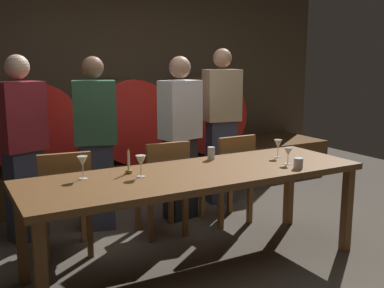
{
  "coord_description": "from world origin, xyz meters",
  "views": [
    {
      "loc": [
        -1.84,
        -2.94,
        1.59
      ],
      "look_at": [
        -0.17,
        0.06,
        0.94
      ],
      "focal_mm": 42.14,
      "sensor_mm": 36.0,
      "label": 1
    }
  ],
  "objects_px": {
    "wine_barrel_left": "(27,124)",
    "dining_table": "(197,180)",
    "chair_left": "(65,198)",
    "guest_far_left": "(23,148)",
    "cup_left": "(211,153)",
    "wine_glass_far_right": "(278,144)",
    "wine_glass_center_right": "(288,152)",
    "guest_center_left": "(96,143)",
    "chair_center": "(164,183)",
    "wine_barrel_center": "(121,118)",
    "guest_center_right": "(180,137)",
    "cup_right": "(298,163)",
    "guest_far_right": "(222,125)",
    "candle_center": "(129,166)",
    "wine_glass_center_left": "(141,162)",
    "wine_glass_far_left": "(82,162)",
    "wine_barrel_right": "(196,113)",
    "chair_right": "(230,174)"
  },
  "relations": [
    {
      "from": "guest_far_left",
      "to": "cup_left",
      "type": "xyz_separation_m",
      "value": [
        1.36,
        -0.91,
        -0.02
      ]
    },
    {
      "from": "dining_table",
      "to": "wine_glass_far_right",
      "type": "height_order",
      "value": "wine_glass_far_right"
    },
    {
      "from": "chair_center",
      "to": "dining_table",
      "type": "bearing_deg",
      "value": 89.53
    },
    {
      "from": "guest_far_right",
      "to": "wine_glass_center_right",
      "type": "relative_size",
      "value": 12.54
    },
    {
      "from": "wine_barrel_right",
      "to": "wine_glass_far_left",
      "type": "distance_m",
      "value": 2.85
    },
    {
      "from": "guest_far_left",
      "to": "wine_glass_far_right",
      "type": "bearing_deg",
      "value": 128.58
    },
    {
      "from": "wine_glass_far_left",
      "to": "guest_center_left",
      "type": "bearing_deg",
      "value": 67.76
    },
    {
      "from": "wine_barrel_left",
      "to": "dining_table",
      "type": "bearing_deg",
      "value": -68.67
    },
    {
      "from": "wine_glass_center_right",
      "to": "cup_right",
      "type": "xyz_separation_m",
      "value": [
        -0.03,
        -0.15,
        -0.06
      ]
    },
    {
      "from": "guest_center_left",
      "to": "wine_glass_center_left",
      "type": "bearing_deg",
      "value": 104.54
    },
    {
      "from": "wine_glass_center_left",
      "to": "guest_center_left",
      "type": "bearing_deg",
      "value": 89.75
    },
    {
      "from": "wine_barrel_left",
      "to": "wine_glass_center_left",
      "type": "height_order",
      "value": "wine_barrel_left"
    },
    {
      "from": "wine_glass_center_right",
      "to": "cup_right",
      "type": "height_order",
      "value": "wine_glass_center_right"
    },
    {
      "from": "wine_glass_far_left",
      "to": "wine_glass_far_right",
      "type": "bearing_deg",
      "value": -3.77
    },
    {
      "from": "cup_left",
      "to": "cup_right",
      "type": "xyz_separation_m",
      "value": [
        0.42,
        -0.6,
        -0.01
      ]
    },
    {
      "from": "guest_center_left",
      "to": "guest_far_left",
      "type": "bearing_deg",
      "value": 9.13
    },
    {
      "from": "wine_glass_center_left",
      "to": "wine_glass_far_left",
      "type": "bearing_deg",
      "value": 159.26
    },
    {
      "from": "guest_far_left",
      "to": "guest_center_right",
      "type": "distance_m",
      "value": 1.46
    },
    {
      "from": "guest_far_right",
      "to": "candle_center",
      "type": "distance_m",
      "value": 1.85
    },
    {
      "from": "wine_barrel_center",
      "to": "guest_far_left",
      "type": "distance_m",
      "value": 1.6
    },
    {
      "from": "wine_barrel_center",
      "to": "guest_center_right",
      "type": "height_order",
      "value": "guest_center_right"
    },
    {
      "from": "wine_glass_far_right",
      "to": "dining_table",
      "type": "bearing_deg",
      "value": -173.74
    },
    {
      "from": "guest_center_right",
      "to": "cup_right",
      "type": "bearing_deg",
      "value": 92.54
    },
    {
      "from": "chair_left",
      "to": "chair_right",
      "type": "height_order",
      "value": "same"
    },
    {
      "from": "guest_far_left",
      "to": "cup_right",
      "type": "distance_m",
      "value": 2.34
    },
    {
      "from": "guest_far_right",
      "to": "wine_glass_far_right",
      "type": "xyz_separation_m",
      "value": [
        -0.18,
        -1.17,
        -0.0
      ]
    },
    {
      "from": "chair_left",
      "to": "wine_glass_center_right",
      "type": "height_order",
      "value": "wine_glass_center_right"
    },
    {
      "from": "wine_barrel_left",
      "to": "candle_center",
      "type": "distance_m",
      "value": 2.03
    },
    {
      "from": "chair_right",
      "to": "guest_far_right",
      "type": "xyz_separation_m",
      "value": [
        0.28,
        0.61,
        0.38
      ]
    },
    {
      "from": "wine_barrel_right",
      "to": "cup_right",
      "type": "xyz_separation_m",
      "value": [
        -0.5,
        -2.49,
        -0.1
      ]
    },
    {
      "from": "guest_center_left",
      "to": "wine_glass_far_right",
      "type": "height_order",
      "value": "guest_center_left"
    },
    {
      "from": "candle_center",
      "to": "wine_glass_far_left",
      "type": "bearing_deg",
      "value": 178.66
    },
    {
      "from": "chair_left",
      "to": "guest_far_right",
      "type": "bearing_deg",
      "value": -155.44
    },
    {
      "from": "chair_center",
      "to": "guest_far_left",
      "type": "distance_m",
      "value": 1.27
    },
    {
      "from": "guest_far_left",
      "to": "candle_center",
      "type": "bearing_deg",
      "value": 98.89
    },
    {
      "from": "dining_table",
      "to": "chair_left",
      "type": "height_order",
      "value": "chair_left"
    },
    {
      "from": "guest_center_right",
      "to": "cup_right",
      "type": "height_order",
      "value": "guest_center_right"
    },
    {
      "from": "guest_center_right",
      "to": "chair_right",
      "type": "bearing_deg",
      "value": 123.08
    },
    {
      "from": "chair_center",
      "to": "wine_glass_center_left",
      "type": "height_order",
      "value": "wine_glass_center_left"
    },
    {
      "from": "candle_center",
      "to": "chair_right",
      "type": "bearing_deg",
      "value": 20.88
    },
    {
      "from": "guest_center_left",
      "to": "wine_glass_center_left",
      "type": "distance_m",
      "value": 1.09
    },
    {
      "from": "wine_barrel_right",
      "to": "wine_barrel_left",
      "type": "bearing_deg",
      "value": 180.0
    },
    {
      "from": "chair_right",
      "to": "candle_center",
      "type": "relative_size",
      "value": 4.57
    },
    {
      "from": "dining_table",
      "to": "guest_far_left",
      "type": "height_order",
      "value": "guest_far_left"
    },
    {
      "from": "chair_center",
      "to": "cup_left",
      "type": "distance_m",
      "value": 0.56
    },
    {
      "from": "chair_center",
      "to": "wine_glass_far_left",
      "type": "distance_m",
      "value": 1.06
    },
    {
      "from": "chair_left",
      "to": "cup_right",
      "type": "height_order",
      "value": "chair_left"
    },
    {
      "from": "guest_far_left",
      "to": "guest_center_left",
      "type": "height_order",
      "value": "guest_far_left"
    },
    {
      "from": "guest_far_right",
      "to": "candle_center",
      "type": "bearing_deg",
      "value": 44.6
    },
    {
      "from": "guest_far_left",
      "to": "wine_glass_far_left",
      "type": "relative_size",
      "value": 9.9
    }
  ]
}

